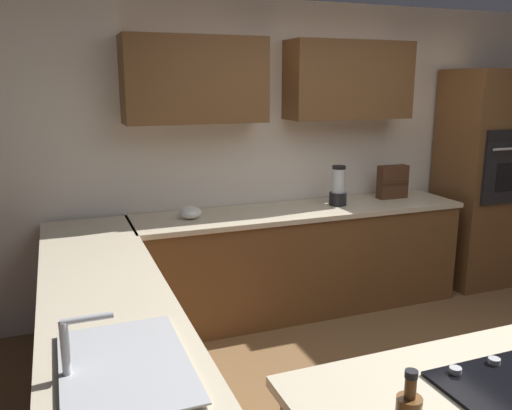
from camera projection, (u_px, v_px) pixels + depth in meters
The scene contains 10 objects.
wall_back at pixel (290, 139), 4.60m from camera, with size 6.00×0.44×2.60m.
lower_cabinets_back at pixel (301, 262), 4.52m from camera, with size 2.80×0.60×0.86m, color brown.
countertop_back at pixel (302, 211), 4.42m from camera, with size 2.84×0.64×0.04m, color beige.
lower_cabinets_side at pixel (108, 366), 2.86m from camera, with size 0.60×2.90×0.86m, color brown.
countertop_side at pixel (103, 289), 2.75m from camera, with size 0.64×2.94×0.04m, color beige.
wall_oven at pixel (485, 179), 5.06m from camera, with size 0.80×0.66×2.05m.
sink_unit at pixel (123, 365), 1.94m from camera, with size 0.46×0.70×0.23m.
blender at pixel (338, 188), 4.52m from camera, with size 0.15×0.15×0.34m.
mixing_bowl at pixel (191, 213), 4.08m from camera, with size 0.17×0.17×0.09m, color white.
spice_rack at pixel (393, 182), 4.78m from camera, with size 0.28×0.11×0.30m.
Camera 1 is at (2.00, 2.15, 1.93)m, focal length 36.99 mm.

